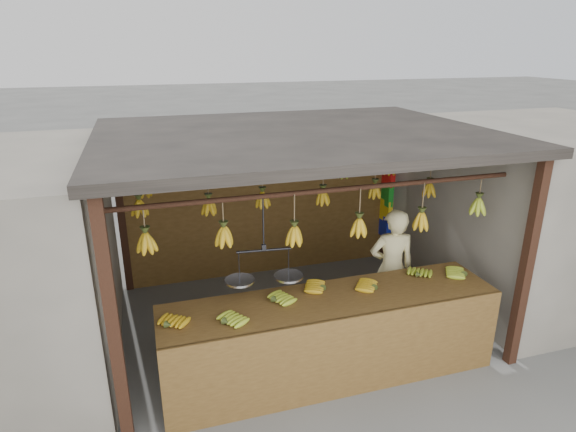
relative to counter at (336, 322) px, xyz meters
name	(u,v)px	position (x,y,z in m)	size (l,w,h in m)	color
ground	(295,320)	(-0.02, 1.23, -0.71)	(80.00, 80.00, 0.00)	#5B5B57
stall	(287,162)	(-0.02, 1.56, 1.27)	(4.30, 3.30, 2.40)	black
neighbor_right	(540,208)	(3.58, 1.23, 0.44)	(3.00, 3.00, 2.30)	slate
counter	(336,322)	(0.00, 0.00, 0.00)	(3.46, 0.78, 0.96)	brown
hanging_bananas	(296,198)	(-0.01, 1.23, 0.92)	(3.63, 2.22, 0.37)	#AF8312
balance_scale	(264,274)	(-0.66, 0.23, 0.51)	(0.75, 0.33, 0.84)	black
vendor	(391,269)	(1.06, 0.82, 0.05)	(0.55, 0.36, 1.51)	beige
bag_bundles	(387,202)	(1.92, 2.58, 0.27)	(0.08, 0.26, 1.17)	red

